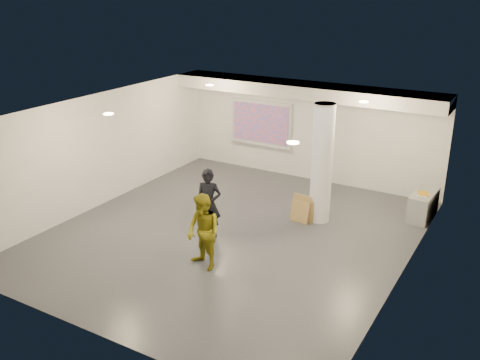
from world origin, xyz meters
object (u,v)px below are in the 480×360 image
Objects in this scene: projection_screen at (261,124)px; woman at (209,204)px; column at (322,164)px; man at (203,232)px; credenza at (423,205)px.

projection_screen is 5.02m from woman.
projection_screen is 1.26× the size of woman.
man is (-1.18, -3.45, -0.68)m from column.
projection_screen reaches higher than man.
projection_screen is at bearing 139.44° from column.
woman is 1.47m from man.
man is at bearing -72.55° from projection_screen.
credenza is 0.72× the size of man.
projection_screen is at bearing 127.04° from man.
woman is at bearing 138.77° from man.
credenza is 5.51m from woman.
column is at bearing 31.56° from woman.
man is (0.72, -1.28, -0.01)m from woman.
column is 1.80× the size of woman.
man reaches higher than credenza.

